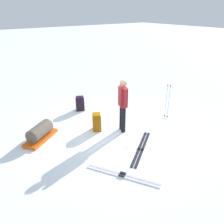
# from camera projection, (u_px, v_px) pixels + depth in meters

# --- Properties ---
(ground_plane) EXTENTS (80.00, 80.00, 0.00)m
(ground_plane) POSITION_uv_depth(u_px,v_px,m) (112.00, 132.00, 7.44)
(ground_plane) COLOR white
(skier_standing) EXTENTS (0.53, 0.34, 1.70)m
(skier_standing) POSITION_uv_depth(u_px,v_px,m) (123.00, 103.00, 7.16)
(skier_standing) COLOR black
(skier_standing) RESTS_ON ground_plane
(ski_pair_near) EXTENTS (1.68, 1.05, 0.05)m
(ski_pair_near) POSITION_uv_depth(u_px,v_px,m) (122.00, 175.00, 5.52)
(ski_pair_near) COLOR silver
(ski_pair_near) RESTS_ON ground_plane
(ski_pair_far) EXTENTS (1.18, 1.62, 0.05)m
(ski_pair_far) POSITION_uv_depth(u_px,v_px,m) (141.00, 148.00, 6.57)
(ski_pair_far) COLOR black
(ski_pair_far) RESTS_ON ground_plane
(backpack_large_dark) EXTENTS (0.37, 0.40, 0.55)m
(backpack_large_dark) POSITION_uv_depth(u_px,v_px,m) (80.00, 104.00, 8.91)
(backpack_large_dark) COLOR black
(backpack_large_dark) RESTS_ON ground_plane
(backpack_bright) EXTENTS (0.41, 0.38, 0.57)m
(backpack_bright) POSITION_uv_depth(u_px,v_px,m) (97.00, 122.00, 7.47)
(backpack_bright) COLOR #90500B
(backpack_bright) RESTS_ON ground_plane
(ski_poles_planted_near) EXTENTS (0.16, 0.10, 1.23)m
(ski_poles_planted_near) POSITION_uv_depth(u_px,v_px,m) (168.00, 100.00, 8.13)
(ski_poles_planted_near) COLOR #BBAEB7
(ski_poles_planted_near) RESTS_ON ground_plane
(gear_sled) EXTENTS (1.04, 1.24, 0.49)m
(gear_sled) POSITION_uv_depth(u_px,v_px,m) (40.00, 133.00, 6.95)
(gear_sled) COLOR #D95410
(gear_sled) RESTS_ON ground_plane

